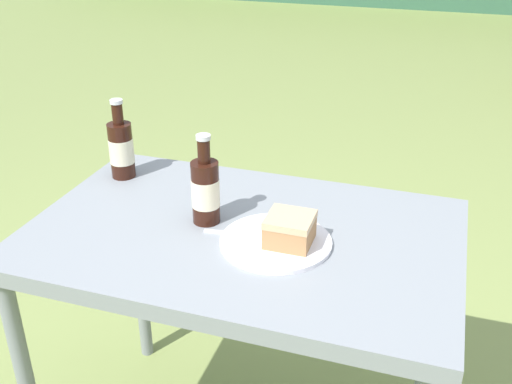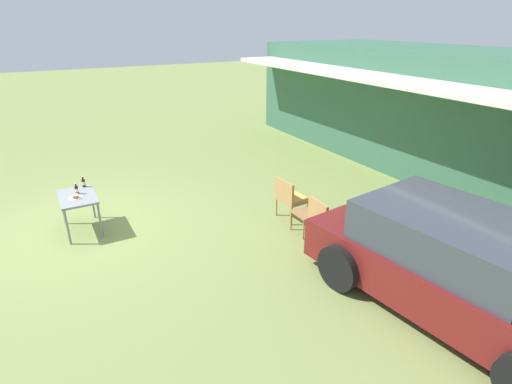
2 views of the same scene
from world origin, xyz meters
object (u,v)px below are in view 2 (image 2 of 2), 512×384
Objects in this scene: wicker_chair_cushioned at (290,197)px; cola_bottle_far at (84,183)px; wicker_chair_plain at (323,219)px; garden_side_table at (306,215)px; parked_car at (456,266)px; cake_on_plate at (76,197)px; patio_table at (78,199)px; cola_bottle_near at (77,190)px.

wicker_chair_cushioned is 4.08m from cola_bottle_far.
garden_side_table is (-0.47, -0.03, -0.12)m from wicker_chair_plain.
parked_car is 6.39m from cake_on_plate.
wicker_chair_plain is at bearing 56.38° from cake_on_plate.
parked_car is at bearing -164.53° from wicker_chair_plain.
cola_bottle_near is at bearing 171.93° from patio_table.
cola_bottle_near is at bearing 166.66° from cake_on_plate.
parked_car is at bearing 40.54° from patio_table.
parked_car is 2.34m from wicker_chair_plain.
garden_side_table is at bearing 54.18° from cola_bottle_far.
cake_on_plate is (-2.51, -3.77, 0.26)m from wicker_chair_plain.
parked_car reaches higher than cola_bottle_far.
cola_bottle_far reaches higher than wicker_chair_plain.
wicker_chair_cushioned is 3.44× the size of cake_on_plate.
patio_table is at bearing -120.06° from garden_side_table.
parked_car is at bearing -176.77° from wicker_chair_cushioned.
cola_bottle_near is (-1.60, -3.75, 0.32)m from wicker_chair_cushioned.
parked_car is 20.11× the size of cola_bottle_far.
cola_bottle_far is (-0.31, 0.16, 0.00)m from cola_bottle_near.
patio_table is 0.15m from cake_on_plate.
cola_bottle_near is at bearing -27.44° from cola_bottle_far.
cake_on_plate is (-4.80, -4.23, 0.06)m from parked_car.
cake_on_plate is at bearing -22.23° from cola_bottle_far.
cola_bottle_far is (-5.31, -4.02, 0.12)m from parked_car.
cola_bottle_far is (-3.02, -3.56, 0.32)m from wicker_chair_plain.
wicker_chair_plain is at bearing 49.74° from cola_bottle_far.
wicker_chair_cushioned is at bearing 69.73° from cake_on_plate.
wicker_chair_cushioned is 1.83× the size of garden_side_table.
cola_bottle_near reaches higher than wicker_chair_plain.
wicker_chair_plain is 4.54m from cake_on_plate.
garden_side_table is 4.38m from cola_bottle_far.
parked_car is 6.66m from cola_bottle_far.
wicker_chair_plain is at bearing 174.86° from wicker_chair_cushioned.
cake_on_plate is (-1.40, -3.79, 0.26)m from wicker_chair_cushioned.
parked_car reaches higher than cola_bottle_near.
wicker_chair_plain is 3.94× the size of cola_bottle_near.
garden_side_table is 4.29m from patio_table.
wicker_chair_cushioned is at bearing 61.93° from cola_bottle_far.
patio_table is at bearing 64.12° from wicker_chair_cushioned.
wicker_chair_cushioned reaches higher than patio_table.
cake_on_plate is (-2.04, -3.74, 0.38)m from garden_side_table.
parked_car is 5.11× the size of wicker_chair_plain.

